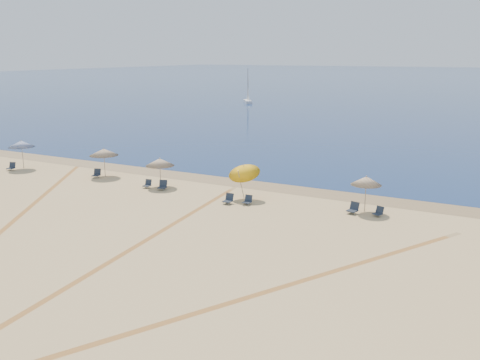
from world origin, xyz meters
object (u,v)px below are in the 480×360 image
object	(u,v)px
umbrella_4	(366,181)
chair_7	(379,212)
chair_1	(97,174)
umbrella_2	(160,162)
chair_0	(12,167)
sailboat_1	(248,92)
umbrella_0	(21,144)
umbrella_3	(244,170)
chair_4	(229,199)
chair_6	(353,208)
umbrella_1	(104,152)
chair_2	(148,184)
chair_3	(163,186)
chair_5	(248,200)

from	to	relation	value
umbrella_4	chair_7	size ratio (longest dim) A/B	3.24
umbrella_4	chair_1	size ratio (longest dim) A/B	2.92
umbrella_2	chair_0	world-z (taller)	umbrella_2
umbrella_2	sailboat_1	world-z (taller)	sailboat_1
umbrella_0	umbrella_3	bearing A→B (deg)	0.73
chair_4	chair_6	xyz separation A→B (m)	(8.11, 1.70, 0.01)
umbrella_1	chair_2	xyz separation A→B (m)	(5.43, -1.43, -1.76)
chair_3	umbrella_0	bearing A→B (deg)	161.90
chair_3	chair_6	xyz separation A→B (m)	(14.23, 0.73, 0.00)
chair_3	chair_5	xyz separation A→B (m)	(7.36, -0.54, -0.04)
chair_1	chair_2	distance (m)	5.83
chair_6	sailboat_1	xyz separation A→B (m)	(-39.84, 65.57, 1.81)
chair_1	umbrella_4	bearing A→B (deg)	-15.64
umbrella_4	sailboat_1	xyz separation A→B (m)	(-40.39, 64.84, 0.09)
umbrella_2	umbrella_4	bearing A→B (deg)	2.66
chair_0	chair_5	distance (m)	23.04
umbrella_4	chair_5	distance (m)	7.89
umbrella_0	umbrella_4	bearing A→B (deg)	2.04
umbrella_4	chair_4	xyz separation A→B (m)	(-8.66, -2.43, -1.73)
chair_0	chair_6	world-z (taller)	chair_6
chair_5	umbrella_4	bearing A→B (deg)	15.24
umbrella_3	umbrella_2	bearing A→B (deg)	179.41
umbrella_0	sailboat_1	xyz separation A→B (m)	(-10.36, 65.91, -0.07)
chair_6	chair_7	bearing A→B (deg)	18.51
chair_2	chair_4	world-z (taller)	chair_4
umbrella_3	umbrella_4	size ratio (longest dim) A/B	1.15
chair_2	chair_7	world-z (taller)	chair_2
umbrella_4	umbrella_2	bearing A→B (deg)	-177.34
chair_1	sailboat_1	xyz separation A→B (m)	(-18.44, 65.50, 1.82)
sailboat_1	chair_2	bearing A→B (deg)	-104.42
chair_6	chair_7	xyz separation A→B (m)	(1.57, 0.13, -0.05)
umbrella_4	chair_1	world-z (taller)	umbrella_4
chair_7	chair_2	bearing A→B (deg)	-156.48
umbrella_2	chair_6	distance (m)	15.03
umbrella_1	chair_7	size ratio (longest dim) A/B	3.22
umbrella_0	chair_2	distance (m)	14.00
chair_0	chair_3	xyz separation A→B (m)	(15.68, 0.51, 0.02)
umbrella_0	chair_1	bearing A→B (deg)	2.90
umbrella_0	chair_4	distance (m)	21.50
umbrella_2	chair_4	distance (m)	7.22
umbrella_3	sailboat_1	world-z (taller)	sailboat_1
chair_5	sailboat_1	size ratio (longest dim) A/B	0.09
umbrella_4	chair_4	size ratio (longest dim) A/B	3.44
chair_4	sailboat_1	world-z (taller)	sailboat_1
umbrella_3	chair_2	world-z (taller)	umbrella_3
umbrella_1	chair_5	size ratio (longest dim) A/B	3.80
umbrella_2	chair_4	bearing A→B (deg)	-14.03
umbrella_2	chair_6	xyz separation A→B (m)	(14.95, -0.01, -1.58)
umbrella_0	chair_3	distance (m)	15.37
umbrella_2	chair_1	xyz separation A→B (m)	(-6.45, 0.06, -1.59)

